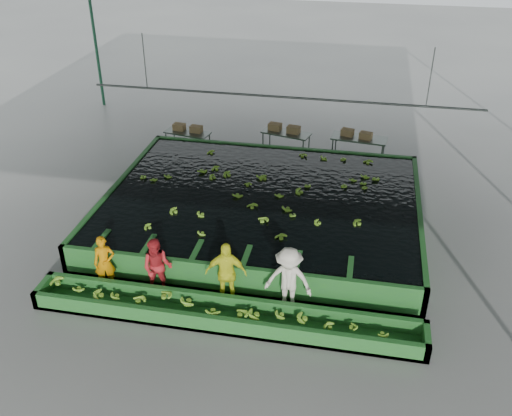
% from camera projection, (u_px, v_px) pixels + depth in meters
% --- Properties ---
extents(ground, '(80.00, 80.00, 0.00)m').
position_uv_depth(ground, '(253.00, 244.00, 17.48)').
color(ground, slate).
rests_on(ground, ground).
extents(shed_roof, '(20.00, 22.00, 0.04)m').
position_uv_depth(shed_roof, '(252.00, 86.00, 14.96)').
color(shed_roof, gray).
rests_on(shed_roof, shed_posts).
extents(shed_posts, '(20.00, 22.00, 5.00)m').
position_uv_depth(shed_posts, '(253.00, 171.00, 16.22)').
color(shed_posts, '#1F5538').
rests_on(shed_posts, ground).
extents(flotation_tank, '(10.00, 8.00, 0.90)m').
position_uv_depth(flotation_tank, '(262.00, 207.00, 18.52)').
color(flotation_tank, '#215E23').
rests_on(flotation_tank, ground).
extents(tank_water, '(9.70, 7.70, 0.00)m').
position_uv_depth(tank_water, '(262.00, 197.00, 18.32)').
color(tank_water, black).
rests_on(tank_water, flotation_tank).
extents(sorting_trough, '(10.00, 1.00, 0.50)m').
position_uv_depth(sorting_trough, '(224.00, 314.00, 14.30)').
color(sorting_trough, '#215E23').
rests_on(sorting_trough, ground).
extents(cableway_rail, '(0.08, 0.08, 14.00)m').
position_uv_depth(cableway_rail, '(281.00, 97.00, 20.21)').
color(cableway_rail, '#59605B').
rests_on(cableway_rail, shed_roof).
extents(rail_hanger_left, '(0.04, 0.04, 2.00)m').
position_uv_depth(rail_hanger_left, '(145.00, 61.00, 20.55)').
color(rail_hanger_left, '#59605B').
rests_on(rail_hanger_left, shed_roof).
extents(rail_hanger_right, '(0.04, 0.04, 2.00)m').
position_uv_depth(rail_hanger_right, '(430.00, 78.00, 18.86)').
color(rail_hanger_right, '#59605B').
rests_on(rail_hanger_right, shed_roof).
extents(worker_a, '(0.68, 0.57, 1.58)m').
position_uv_depth(worker_a, '(105.00, 263.00, 15.30)').
color(worker_a, '#C77804').
rests_on(worker_a, ground).
extents(worker_b, '(0.89, 0.73, 1.68)m').
position_uv_depth(worker_b, '(158.00, 267.00, 15.02)').
color(worker_b, '#B42025').
rests_on(worker_b, ground).
extents(worker_c, '(1.13, 0.61, 1.83)m').
position_uv_depth(worker_c, '(226.00, 273.00, 14.66)').
color(worker_c, yellow).
rests_on(worker_c, ground).
extents(worker_d, '(1.25, 0.77, 1.88)m').
position_uv_depth(worker_d, '(288.00, 280.00, 14.38)').
color(worker_d, beige).
rests_on(worker_d, ground).
extents(packing_table_left, '(1.94, 1.07, 0.83)m').
position_uv_depth(packing_table_left, '(188.00, 141.00, 23.23)').
color(packing_table_left, '#59605B').
rests_on(packing_table_left, ground).
extents(packing_table_mid, '(2.06, 1.22, 0.88)m').
position_uv_depth(packing_table_mid, '(286.00, 142.00, 23.08)').
color(packing_table_mid, '#59605B').
rests_on(packing_table_mid, ground).
extents(packing_table_right, '(2.21, 1.08, 0.97)m').
position_uv_depth(packing_table_right, '(358.00, 149.00, 22.42)').
color(packing_table_right, '#59605B').
rests_on(packing_table_right, ground).
extents(box_stack_left, '(1.25, 0.49, 0.26)m').
position_uv_depth(box_stack_left, '(188.00, 131.00, 23.10)').
color(box_stack_left, brown).
rests_on(box_stack_left, packing_table_left).
extents(box_stack_mid, '(1.34, 0.61, 0.28)m').
position_uv_depth(box_stack_mid, '(284.00, 131.00, 22.95)').
color(box_stack_mid, brown).
rests_on(box_stack_mid, packing_table_mid).
extents(box_stack_right, '(1.26, 0.65, 0.26)m').
position_uv_depth(box_stack_right, '(356.00, 137.00, 22.22)').
color(box_stack_right, brown).
rests_on(box_stack_right, packing_table_right).
extents(floating_bananas, '(8.21, 5.60, 0.11)m').
position_uv_depth(floating_bananas, '(267.00, 185.00, 19.00)').
color(floating_bananas, '#6BA426').
rests_on(floating_bananas, tank_water).
extents(trough_bananas, '(8.77, 0.58, 0.12)m').
position_uv_depth(trough_bananas, '(224.00, 310.00, 14.22)').
color(trough_bananas, '#6BA426').
rests_on(trough_bananas, sorting_trough).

